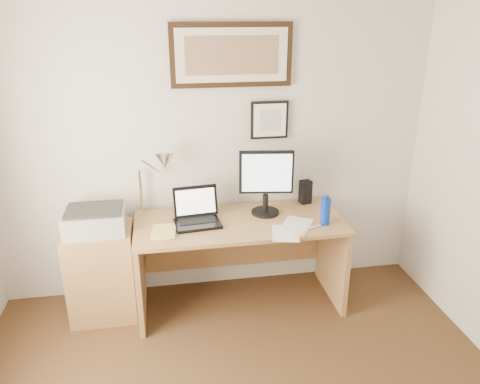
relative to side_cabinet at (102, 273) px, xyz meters
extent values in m
cube|color=silver|center=(0.92, 0.32, 0.89)|extent=(3.50, 0.02, 2.50)
cube|color=#9A6F40|center=(0.00, 0.00, 0.00)|extent=(0.50, 0.40, 0.73)
cylinder|color=#0C30A5|center=(1.70, -0.21, 0.49)|extent=(0.07, 0.07, 0.21)
cylinder|color=#0C30A5|center=(1.70, -0.21, 0.60)|extent=(0.04, 0.04, 0.02)
cube|color=black|center=(1.67, 0.21, 0.48)|extent=(0.10, 0.10, 0.20)
cube|color=white|center=(1.36, -0.32, 0.39)|extent=(0.25, 0.31, 0.00)
cube|color=white|center=(1.48, -0.20, 0.39)|extent=(0.32, 0.35, 0.00)
cube|color=#DFE46C|center=(1.46, -0.35, 0.39)|extent=(0.10, 0.10, 0.01)
cylinder|color=white|center=(1.59, -0.27, 0.39)|extent=(0.14, 0.06, 0.02)
imported|color=#DFD369|center=(0.40, -0.15, 0.39)|extent=(0.19, 0.25, 0.02)
cube|color=#9A6F40|center=(1.07, -0.05, 0.37)|extent=(1.60, 0.70, 0.03)
cube|color=#9A6F40|center=(0.29, -0.05, -0.01)|extent=(0.04, 0.65, 0.72)
cube|color=#9A6F40|center=(1.85, -0.05, -0.01)|extent=(0.04, 0.65, 0.72)
cube|color=#9A6F40|center=(1.07, 0.28, 0.09)|extent=(1.50, 0.03, 0.55)
cube|color=black|center=(0.75, -0.07, 0.40)|extent=(0.36, 0.27, 0.02)
cube|color=black|center=(0.75, -0.04, 0.41)|extent=(0.29, 0.16, 0.00)
cube|color=black|center=(0.75, 0.07, 0.52)|extent=(0.35, 0.11, 0.23)
cube|color=white|center=(0.75, 0.06, 0.53)|extent=(0.30, 0.08, 0.18)
cylinder|color=black|center=(1.30, 0.06, 0.40)|extent=(0.22, 0.22, 0.02)
cylinder|color=black|center=(1.30, 0.06, 0.48)|extent=(0.04, 0.04, 0.14)
cube|color=black|center=(1.30, 0.05, 0.74)|extent=(0.42, 0.10, 0.34)
cube|color=white|center=(1.30, 0.03, 0.74)|extent=(0.38, 0.06, 0.30)
cube|color=#A4A4A7|center=(0.00, 0.01, 0.44)|extent=(0.44, 0.34, 0.16)
cube|color=#2B2B2B|center=(0.00, 0.01, 0.54)|extent=(0.40, 0.30, 0.02)
cylinder|color=silver|center=(0.33, 0.24, 0.56)|extent=(0.02, 0.02, 0.36)
cylinder|color=silver|center=(0.43, 0.18, 0.78)|extent=(0.15, 0.23, 0.19)
cone|color=silver|center=(0.53, 0.12, 0.84)|extent=(0.16, 0.18, 0.15)
cube|color=black|center=(1.07, 0.30, 1.58)|extent=(0.92, 0.03, 0.47)
cube|color=beige|center=(1.07, 0.28, 1.58)|extent=(0.84, 0.01, 0.39)
cube|color=#7E5F48|center=(1.07, 0.27, 1.58)|extent=(0.70, 0.00, 0.28)
cube|color=black|center=(1.37, 0.30, 1.08)|extent=(0.30, 0.02, 0.30)
cube|color=white|center=(1.37, 0.28, 1.08)|extent=(0.26, 0.00, 0.26)
cube|color=#B1B6BB|center=(1.37, 0.28, 1.08)|extent=(0.17, 0.00, 0.17)
camera|label=1|loc=(0.52, -3.27, 1.91)|focal=35.00mm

